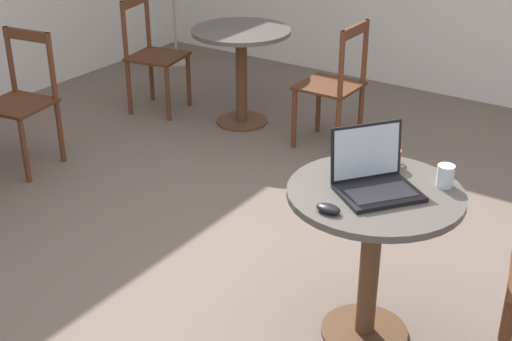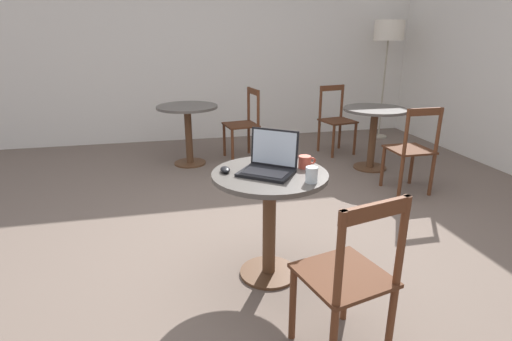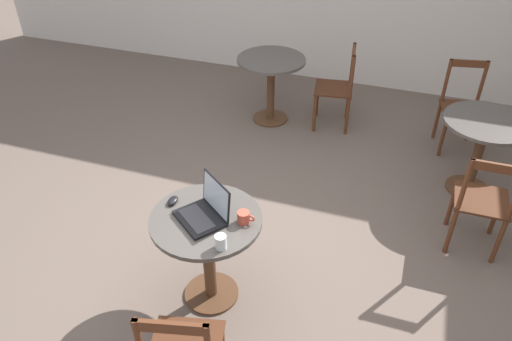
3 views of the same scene
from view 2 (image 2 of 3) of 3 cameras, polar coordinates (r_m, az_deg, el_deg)
The scene contains 14 objects.
ground_plane at distance 3.22m, azimuth -0.74°, elevation -9.36°, with size 16.00×16.00×0.00m, color #66564C.
wall_back at distance 6.03m, azimuth -7.52°, elevation 17.17°, with size 9.40×0.06×2.70m.
cafe_table_near at distance 2.52m, azimuth 1.94°, elevation -4.08°, with size 0.72×0.72×0.72m.
cafe_table_mid at distance 4.83m, azimuth 16.50°, elevation 6.48°, with size 0.72×0.72×0.72m.
cafe_table_far at distance 4.87m, azimuth -9.71°, elevation 7.08°, with size 0.72×0.72×0.72m.
chair_near_front at distance 1.99m, azimuth 13.11°, elevation -14.90°, with size 0.47×0.47×0.88m.
chair_mid_front at distance 4.22m, azimuth 21.36°, elevation 2.69°, with size 0.39×0.39×0.88m.
chair_mid_back at distance 5.43m, azimuth 11.33°, elevation 7.06°, with size 0.46×0.46×0.88m.
chair_far_right at distance 5.08m, azimuth -1.74°, elevation 6.61°, with size 0.44×0.44×0.88m.
floor_lamp at distance 6.34m, azimuth 18.44°, elevation 18.01°, with size 0.42×0.42×1.71m.
laptop at distance 2.44m, azimuth 1.84°, elevation 0.87°, with size 0.41×0.40×0.25m.
mouse at distance 2.47m, azimuth -4.42°, elevation 0.14°, with size 0.06×0.10×0.03m.
mug at distance 2.55m, azimuth 7.02°, elevation 1.23°, with size 0.11×0.08×0.08m.
drinking_glass at distance 2.30m, azimuth 7.94°, elevation -0.60°, with size 0.07×0.07×0.09m.
Camera 2 is at (-0.59, -2.77, 1.53)m, focal length 28.00 mm.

